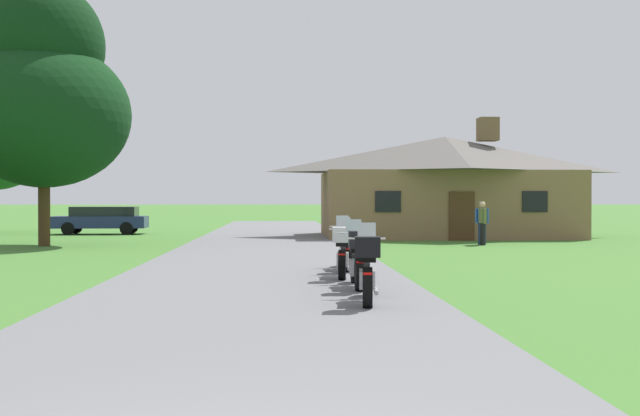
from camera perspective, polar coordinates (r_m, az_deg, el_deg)
ground_plane at (r=24.38m, az=-3.94°, el=-3.53°), size 500.00×500.00×0.00m
asphalt_driveway at (r=22.38m, az=-4.03°, el=-3.83°), size 6.40×80.00×0.06m
motorcycle_orange_nearest_to_camera at (r=13.04m, az=3.44°, el=-4.42°), size 0.69×2.08×1.30m
motorcycle_green_second_in_row at (r=15.28m, az=2.71°, el=-3.68°), size 0.66×2.08×1.30m
motorcycle_red_third_in_row at (r=17.29m, az=1.65°, el=-3.18°), size 0.69×2.08×1.30m
motorcycle_white_farthest_in_row at (r=19.15m, az=1.86°, el=-2.81°), size 0.66×2.08×1.30m
stone_lodge at (r=37.58m, az=9.03°, el=1.63°), size 12.02×7.28×5.63m
bystander_blue_shirt_near_lodge at (r=31.50m, az=11.64°, el=-0.88°), size 0.55×0.22×1.69m
bystander_olive_shirt_beside_signpost at (r=30.98m, az=11.70°, el=-0.93°), size 0.24×0.55×1.67m
tree_left_near at (r=31.84m, az=-19.36°, el=7.78°), size 6.50×6.50×10.01m
parked_navy_suv_far_left at (r=41.46m, az=-15.50°, el=-0.77°), size 4.65×2.01×1.40m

